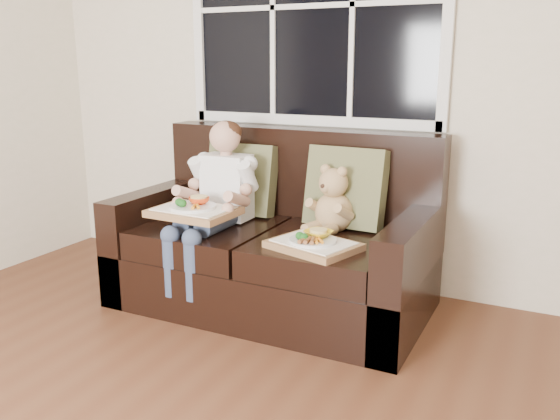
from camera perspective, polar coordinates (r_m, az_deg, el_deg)
The scene contains 8 objects.
window_back at distance 3.62m, azimuth 3.14°, elevation 19.01°, with size 1.62×0.04×1.37m.
loveseat at distance 3.35m, azimuth -0.30°, elevation -3.81°, with size 1.70×0.92×0.96m.
pillow_left at distance 3.54m, azimuth -3.71°, elevation 2.97°, with size 0.42×0.20×0.43m.
pillow_right at distance 3.26m, azimuth 6.35°, elevation 2.15°, with size 0.45×0.22×0.45m.
child at distance 3.31m, azimuth -6.04°, elevation 1.94°, with size 0.39×0.60×0.88m.
teddy_bear at distance 3.19m, azimuth 5.13°, elevation 0.59°, with size 0.25×0.30×0.37m.
tray_left at distance 3.17m, azimuth -8.27°, elevation 0.01°, with size 0.44×0.35×0.10m.
tray_right at distance 2.90m, azimuth 3.27°, elevation -3.20°, with size 0.48×0.41×0.09m.
Camera 1 is at (1.05, -0.83, 1.34)m, focal length 38.00 mm.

